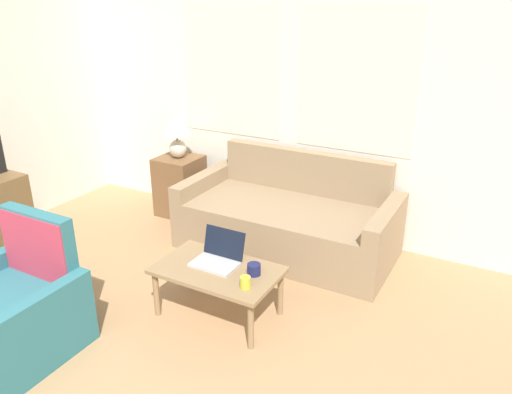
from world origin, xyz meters
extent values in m
cube|color=white|center=(0.00, 3.96, 1.30)|extent=(6.20, 0.05, 2.60)
cube|color=white|center=(-0.73, 3.93, 1.55)|extent=(1.10, 0.01, 1.30)
cube|color=white|center=(0.57, 3.93, 1.55)|extent=(1.10, 0.01, 1.30)
cube|color=#937A5B|center=(0.16, 3.40, 0.23)|extent=(1.69, 0.94, 0.46)
cube|color=#937A5B|center=(0.16, 3.81, 0.43)|extent=(1.69, 0.12, 0.87)
cube|color=#937A5B|center=(-0.75, 3.40, 0.30)|extent=(0.14, 0.94, 0.61)
cube|color=#937A5B|center=(1.08, 3.40, 0.30)|extent=(0.14, 0.94, 0.61)
cube|color=#2D6B75|center=(-0.83, 1.21, 0.21)|extent=(0.62, 0.76, 0.42)
cube|color=#2D6B75|center=(-0.83, 1.54, 0.45)|extent=(0.62, 0.10, 0.90)
cube|color=#2D6B75|center=(-0.47, 1.21, 0.27)|extent=(0.10, 0.76, 0.54)
cube|color=#B23347|center=(-0.83, 1.49, 0.56)|extent=(0.61, 0.01, 0.65)
cube|color=brown|center=(-1.23, 3.64, 0.32)|extent=(0.43, 0.43, 0.64)
ellipsoid|color=beige|center=(-1.23, 3.64, 0.74)|extent=(0.18, 0.18, 0.19)
cylinder|color=tan|center=(-1.23, 3.64, 0.86)|extent=(0.02, 0.02, 0.06)
cone|color=white|center=(-1.23, 3.64, 1.01)|extent=(0.30, 0.30, 0.23)
cube|color=#8E704C|center=(0.17, 2.23, 0.38)|extent=(0.91, 0.55, 0.03)
cylinder|color=#8E704C|center=(-0.24, 2.00, 0.18)|extent=(0.04, 0.04, 0.36)
cylinder|color=#8E704C|center=(0.57, 2.00, 0.18)|extent=(0.04, 0.04, 0.36)
cylinder|color=#8E704C|center=(-0.24, 2.46, 0.18)|extent=(0.04, 0.04, 0.36)
cylinder|color=#8E704C|center=(0.57, 2.46, 0.18)|extent=(0.04, 0.04, 0.36)
cube|color=#B7B7BC|center=(0.12, 2.26, 0.40)|extent=(0.34, 0.22, 0.02)
cube|color=black|center=(0.12, 2.40, 0.52)|extent=(0.34, 0.07, 0.21)
cylinder|color=gold|center=(0.47, 2.11, 0.44)|extent=(0.07, 0.07, 0.08)
cylinder|color=#191E4C|center=(0.44, 2.29, 0.44)|extent=(0.10, 0.10, 0.08)
camera|label=1|loc=(1.94, -0.42, 2.25)|focal=35.00mm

